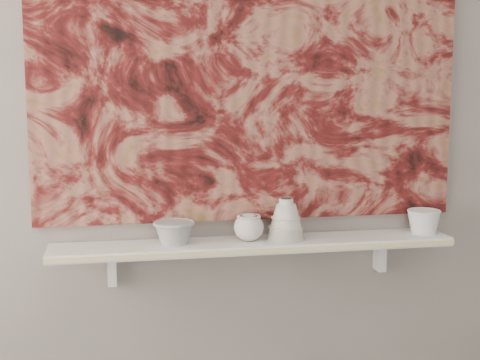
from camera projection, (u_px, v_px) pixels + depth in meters
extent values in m
plane|color=gray|center=(249.00, 118.00, 2.35)|extent=(3.60, 0.00, 3.60)
cube|color=silver|center=(255.00, 245.00, 2.32)|extent=(1.40, 0.18, 0.03)
cube|color=beige|center=(260.00, 251.00, 2.23)|extent=(1.40, 0.01, 0.02)
cube|color=silver|center=(112.00, 268.00, 2.30)|extent=(0.03, 0.06, 0.12)
cube|color=silver|center=(380.00, 254.00, 2.48)|extent=(0.03, 0.06, 0.12)
cube|color=#5C1716|center=(250.00, 63.00, 2.31)|extent=(1.50, 0.02, 1.10)
cube|color=black|center=(372.00, 150.00, 2.42)|extent=(0.09, 0.00, 0.08)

